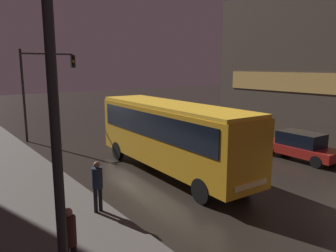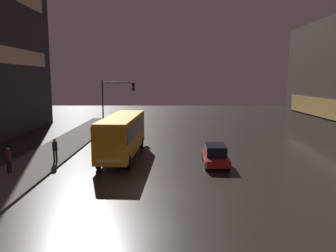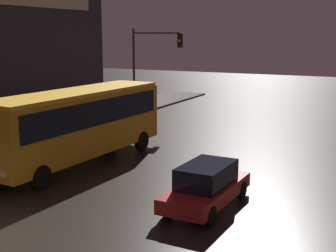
# 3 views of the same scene
# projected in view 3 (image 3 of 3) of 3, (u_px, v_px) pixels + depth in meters

# --- Properties ---
(sidewalk_left) EXTENTS (4.00, 48.00, 0.15)m
(sidewalk_left) POSITION_uv_depth(u_px,v_px,m) (9.00, 141.00, 26.00)
(sidewalk_left) COLOR #56514C
(sidewalk_left) RESTS_ON ground
(bus_near) EXTENTS (2.87, 10.18, 3.42)m
(bus_near) POSITION_uv_depth(u_px,v_px,m) (78.00, 119.00, 21.24)
(bus_near) COLOR orange
(bus_near) RESTS_ON ground
(car_taxi) EXTENTS (1.86, 4.35, 1.54)m
(car_taxi) POSITION_uv_depth(u_px,v_px,m) (206.00, 185.00, 16.16)
(car_taxi) COLOR maroon
(car_taxi) RESTS_ON ground
(traffic_light_main) EXTENTS (3.79, 0.35, 6.28)m
(traffic_light_main) POSITION_uv_depth(u_px,v_px,m) (150.00, 58.00, 31.91)
(traffic_light_main) COLOR #2D2D2D
(traffic_light_main) RESTS_ON ground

